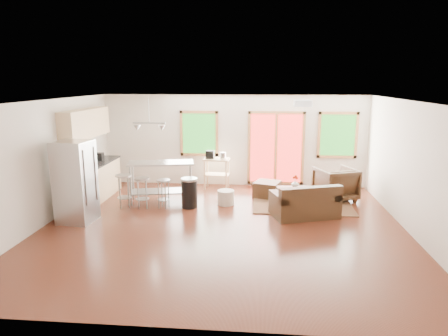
# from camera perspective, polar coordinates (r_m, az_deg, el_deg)

# --- Properties ---
(floor) EXTENTS (7.50, 7.00, 0.02)m
(floor) POSITION_cam_1_polar(r_m,az_deg,el_deg) (8.41, -0.18, -8.52)
(floor) COLOR #3D190F
(floor) RESTS_ON ground
(ceiling) EXTENTS (7.50, 7.00, 0.02)m
(ceiling) POSITION_cam_1_polar(r_m,az_deg,el_deg) (7.86, -0.20, 9.61)
(ceiling) COLOR white
(ceiling) RESTS_ON ground
(back_wall) EXTENTS (7.50, 0.02, 2.60)m
(back_wall) POSITION_cam_1_polar(r_m,az_deg,el_deg) (11.48, 1.43, 3.94)
(back_wall) COLOR silver
(back_wall) RESTS_ON ground
(left_wall) EXTENTS (0.02, 7.00, 2.60)m
(left_wall) POSITION_cam_1_polar(r_m,az_deg,el_deg) (9.17, -24.29, 0.66)
(left_wall) COLOR silver
(left_wall) RESTS_ON ground
(right_wall) EXTENTS (0.02, 7.00, 2.60)m
(right_wall) POSITION_cam_1_polar(r_m,az_deg,el_deg) (8.56, 25.76, -0.26)
(right_wall) COLOR silver
(right_wall) RESTS_ON ground
(front_wall) EXTENTS (7.50, 0.02, 2.60)m
(front_wall) POSITION_cam_1_polar(r_m,az_deg,el_deg) (4.69, -4.20, -8.85)
(front_wall) COLOR silver
(front_wall) RESTS_ON ground
(window_left) EXTENTS (1.10, 0.05, 1.30)m
(window_left) POSITION_cam_1_polar(r_m,az_deg,el_deg) (11.51, -3.58, 4.94)
(window_left) COLOR #21621D
(window_left) RESTS_ON back_wall
(french_doors) EXTENTS (1.60, 0.05, 2.10)m
(french_doors) POSITION_cam_1_polar(r_m,az_deg,el_deg) (11.44, 7.42, 2.80)
(french_doors) COLOR red
(french_doors) RESTS_ON back_wall
(window_right) EXTENTS (1.10, 0.05, 1.30)m
(window_right) POSITION_cam_1_polar(r_m,az_deg,el_deg) (11.58, 15.93, 4.54)
(window_right) COLOR #21621D
(window_right) RESTS_ON back_wall
(rug) EXTENTS (2.40, 1.86, 0.02)m
(rug) POSITION_cam_1_polar(r_m,az_deg,el_deg) (10.12, 11.02, -4.96)
(rug) COLOR #445731
(rug) RESTS_ON floor
(loveseat) EXTENTS (1.60, 1.21, 0.76)m
(loveseat) POSITION_cam_1_polar(r_m,az_deg,el_deg) (9.12, 11.53, -5.02)
(loveseat) COLOR black
(loveseat) RESTS_ON floor
(coffee_table) EXTENTS (1.05, 0.69, 0.40)m
(coffee_table) POSITION_cam_1_polar(r_m,az_deg,el_deg) (9.95, 10.56, -3.24)
(coffee_table) COLOR #3D2316
(coffee_table) RESTS_ON floor
(armchair) EXTENTS (1.14, 1.11, 0.93)m
(armchair) POSITION_cam_1_polar(r_m,az_deg,el_deg) (10.51, 15.63, -1.98)
(armchair) COLOR black
(armchair) RESTS_ON floor
(ottoman) EXTENTS (0.77, 0.77, 0.41)m
(ottoman) POSITION_cam_1_polar(r_m,az_deg,el_deg) (10.51, 6.18, -3.04)
(ottoman) COLOR black
(ottoman) RESTS_ON floor
(pouf) EXTENTS (0.47, 0.47, 0.36)m
(pouf) POSITION_cam_1_polar(r_m,az_deg,el_deg) (9.83, 0.26, -4.23)
(pouf) COLOR beige
(pouf) RESTS_ON floor
(vase) EXTENTS (0.23, 0.23, 0.31)m
(vase) POSITION_cam_1_polar(r_m,az_deg,el_deg) (10.03, 10.13, -2.11)
(vase) COLOR silver
(vase) RESTS_ON coffee_table
(book) EXTENTS (0.24, 0.07, 0.32)m
(book) POSITION_cam_1_polar(r_m,az_deg,el_deg) (10.05, 14.05, -1.96)
(book) COLOR maroon
(book) RESTS_ON coffee_table
(cabinets) EXTENTS (0.64, 2.24, 2.30)m
(cabinets) POSITION_cam_1_polar(r_m,az_deg,el_deg) (10.61, -18.39, 0.55)
(cabinets) COLOR #D8B281
(cabinets) RESTS_ON floor
(refrigerator) EXTENTS (0.78, 0.75, 1.76)m
(refrigerator) POSITION_cam_1_polar(r_m,az_deg,el_deg) (9.07, -20.43, -1.87)
(refrigerator) COLOR #B7BABC
(refrigerator) RESTS_ON floor
(island) EXTENTS (1.70, 0.95, 1.02)m
(island) POSITION_cam_1_polar(r_m,az_deg,el_deg) (10.05, -8.96, -0.93)
(island) COLOR #B7BABC
(island) RESTS_ON floor
(cup) EXTENTS (0.14, 0.12, 0.13)m
(cup) POSITION_cam_1_polar(r_m,az_deg,el_deg) (9.93, -8.91, 0.78)
(cup) COLOR white
(cup) RESTS_ON island
(bar_stool_a) EXTENTS (0.50, 0.50, 0.80)m
(bar_stool_a) POSITION_cam_1_polar(r_m,az_deg,el_deg) (9.80, -14.15, -2.13)
(bar_stool_a) COLOR #B7BABC
(bar_stool_a) RESTS_ON floor
(bar_stool_b) EXTENTS (0.43, 0.43, 0.75)m
(bar_stool_b) POSITION_cam_1_polar(r_m,az_deg,el_deg) (9.66, -11.65, -2.47)
(bar_stool_b) COLOR #B7BABC
(bar_stool_b) RESTS_ON floor
(bar_stool_c) EXTENTS (0.39, 0.39, 0.69)m
(bar_stool_c) POSITION_cam_1_polar(r_m,az_deg,el_deg) (9.58, -8.65, -2.71)
(bar_stool_c) COLOR #B7BABC
(bar_stool_c) RESTS_ON floor
(trash_can) EXTENTS (0.44, 0.44, 0.72)m
(trash_can) POSITION_cam_1_polar(r_m,az_deg,el_deg) (9.60, -4.96, -3.53)
(trash_can) COLOR black
(trash_can) RESTS_ON floor
(kitchen_cart) EXTENTS (0.74, 0.51, 1.08)m
(kitchen_cart) POSITION_cam_1_polar(r_m,az_deg,el_deg) (11.13, -1.18, 0.75)
(kitchen_cart) COLOR #D8B281
(kitchen_cart) RESTS_ON floor
(ceiling_flush) EXTENTS (0.35, 0.35, 0.12)m
(ceiling_flush) POSITION_cam_1_polar(r_m,az_deg,el_deg) (8.47, 11.16, 9.05)
(ceiling_flush) COLOR white
(ceiling_flush) RESTS_ON ceiling
(pendant_light) EXTENTS (0.80, 0.18, 0.79)m
(pendant_light) POSITION_cam_1_polar(r_m,az_deg,el_deg) (9.74, -10.62, 5.75)
(pendant_light) COLOR gray
(pendant_light) RESTS_ON ceiling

